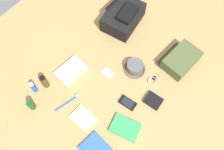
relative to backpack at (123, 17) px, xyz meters
name	(u,v)px	position (x,y,z in m)	size (l,w,h in m)	color
ground_plane	(112,78)	(-0.42, -0.23, -0.08)	(2.64, 2.02, 0.02)	#AF7E4A
backpack	(123,17)	(0.00, 0.00, 0.00)	(0.34, 0.27, 0.16)	black
toiletry_pouch	(181,60)	(-0.02, -0.53, -0.02)	(0.27, 0.23, 0.09)	#47512D
bucket_hat	(135,67)	(-0.27, -0.31, -0.04)	(0.15, 0.15, 0.07)	#505050
shampoo_bottle	(31,105)	(-0.91, 0.04, -0.02)	(0.04, 0.04, 0.11)	#19471E
deodorant_spray	(34,87)	(-0.82, 0.11, -0.01)	(0.03, 0.03, 0.11)	blue
cologne_bottle	(44,81)	(-0.74, 0.08, -0.01)	(0.04, 0.04, 0.13)	#473319
paperback_novel	(96,150)	(-0.85, -0.46, -0.06)	(0.17, 0.20, 0.02)	blue
travel_guidebook	(125,128)	(-0.64, -0.52, -0.06)	(0.16, 0.20, 0.02)	#2D934C
cell_phone	(128,103)	(-0.50, -0.43, -0.06)	(0.07, 0.12, 0.01)	black
media_player	(108,73)	(-0.41, -0.18, -0.06)	(0.05, 0.09, 0.01)	#B7B7BC
wristwatch	(152,80)	(-0.26, -0.46, -0.06)	(0.07, 0.06, 0.01)	#99999E
toothbrush	(69,102)	(-0.74, -0.12, -0.06)	(0.18, 0.06, 0.02)	blue
wallet	(153,101)	(-0.38, -0.55, -0.06)	(0.09, 0.11, 0.02)	black
notepad	(83,118)	(-0.76, -0.27, -0.06)	(0.11, 0.15, 0.02)	beige
folded_towel	(71,71)	(-0.56, 0.02, -0.05)	(0.20, 0.14, 0.04)	beige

